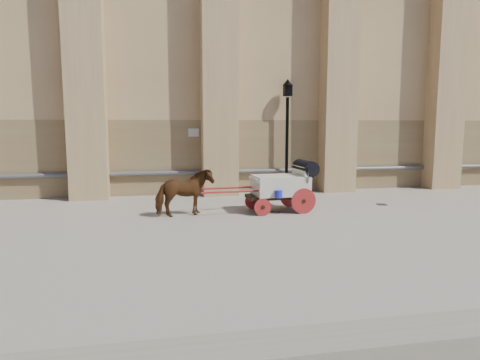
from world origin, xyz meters
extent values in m
plane|color=gray|center=(0.00, 0.00, 0.00)|extent=(90.00, 90.00, 0.00)
cube|color=olive|center=(2.00, 4.15, 1.50)|extent=(44.00, 0.35, 3.00)
cylinder|color=#59595B|center=(2.00, 3.88, 0.90)|extent=(42.00, 0.18, 0.18)
cube|color=beige|center=(-2.00, 3.97, 2.50)|extent=(0.42, 0.04, 0.32)
imported|color=#552E14|center=(-2.68, -0.18, 0.74)|extent=(1.89, 1.22, 1.47)
cube|color=black|center=(0.36, -0.03, 0.50)|extent=(2.03, 1.00, 0.11)
cube|color=beige|center=(0.45, -0.03, 0.86)|extent=(1.77, 1.21, 0.63)
cube|color=beige|center=(1.13, 0.00, 1.22)|extent=(0.19, 1.14, 0.50)
cube|color=beige|center=(-0.32, -0.06, 1.09)|extent=(0.36, 1.01, 0.09)
cylinder|color=black|center=(1.31, 0.01, 1.41)|extent=(0.56, 1.16, 0.51)
cylinder|color=maroon|center=(1.06, -0.56, 0.41)|extent=(0.82, 0.09, 0.82)
cylinder|color=maroon|center=(1.01, 0.56, 0.41)|extent=(0.82, 0.09, 0.82)
cylinder|color=maroon|center=(-0.29, -0.62, 0.27)|extent=(0.55, 0.08, 0.54)
cylinder|color=maroon|center=(-0.35, 0.50, 0.27)|extent=(0.55, 0.08, 0.54)
cylinder|color=maroon|center=(-1.12, -0.51, 0.77)|extent=(2.18, 0.16, 0.06)
cylinder|color=maroon|center=(-1.15, 0.31, 0.77)|extent=(2.18, 0.16, 0.06)
cylinder|color=#232AD0|center=(0.21, -0.67, 0.68)|extent=(0.24, 0.24, 0.24)
cylinder|color=black|center=(1.79, 3.59, 1.96)|extent=(0.13, 0.13, 3.92)
cone|color=black|center=(1.79, 3.59, 0.20)|extent=(0.39, 0.39, 0.39)
cube|color=black|center=(1.79, 3.59, 4.19)|extent=(0.30, 0.30, 0.46)
cone|color=black|center=(1.79, 3.59, 4.51)|extent=(0.44, 0.44, 0.26)
cube|color=black|center=(0.24, -0.24, 0.01)|extent=(0.41, 0.41, 0.01)
cube|color=black|center=(4.32, 0.35, 0.01)|extent=(0.39, 0.39, 0.01)
camera|label=1|loc=(-3.53, -13.30, 2.84)|focal=32.00mm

